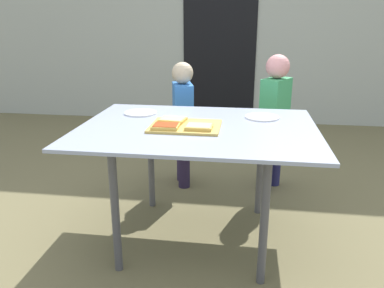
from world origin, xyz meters
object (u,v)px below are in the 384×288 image
at_px(plate_white_left, 141,113).
at_px(plate_white_right, 262,117).
at_px(dining_table, 198,138).
at_px(child_right, 275,114).
at_px(pizza_slice_near_left, 166,126).
at_px(child_left, 183,118).
at_px(pizza_slice_near_right, 199,127).
at_px(cutting_board, 185,126).
at_px(pizza_slice_far_left, 173,120).

relative_size(plate_white_left, plate_white_right, 1.00).
xyz_separation_m(dining_table, child_right, (0.48, 0.81, -0.04)).
bearing_deg(pizza_slice_near_left, plate_white_left, 123.85).
bearing_deg(dining_table, child_left, 105.36).
bearing_deg(plate_white_right, pizza_slice_near_right, -135.43).
height_order(plate_white_left, child_right, child_right).
height_order(pizza_slice_near_left, plate_white_right, pizza_slice_near_left).
height_order(pizza_slice_near_left, pizza_slice_near_right, same).
relative_size(child_left, child_right, 0.94).
distance_m(cutting_board, pizza_slice_far_left, 0.11).
relative_size(dining_table, cutting_board, 3.42).
xyz_separation_m(dining_table, pizza_slice_near_right, (0.02, -0.09, 0.09)).
relative_size(dining_table, child_right, 1.27).
xyz_separation_m(pizza_slice_near_left, pizza_slice_near_right, (0.18, 0.01, 0.00)).
distance_m(cutting_board, pizza_slice_near_right, 0.11).
height_order(pizza_slice_near_right, child_left, child_left).
xyz_separation_m(plate_white_right, child_right, (0.11, 0.57, -0.11)).
height_order(plate_white_right, child_right, child_right).
height_order(dining_table, child_left, child_left).
bearing_deg(pizza_slice_near_right, pizza_slice_near_left, -176.27).
relative_size(dining_table, pizza_slice_near_left, 9.14).
xyz_separation_m(plate_white_left, plate_white_right, (0.76, -0.00, 0.00)).
relative_size(pizza_slice_near_left, child_left, 0.15).
relative_size(dining_table, plate_white_left, 6.39).
distance_m(pizza_slice_near_right, child_left, 0.94).
bearing_deg(pizza_slice_far_left, pizza_slice_near_left, -94.93).
xyz_separation_m(pizza_slice_far_left, pizza_slice_near_left, (-0.01, -0.14, 0.00)).
xyz_separation_m(pizza_slice_near_right, plate_white_right, (0.34, 0.34, -0.02)).
bearing_deg(pizza_slice_near_right, plate_white_right, 44.57).
relative_size(pizza_slice_far_left, plate_white_right, 0.77).
bearing_deg(pizza_slice_near_left, plate_white_right, 33.82).
bearing_deg(plate_white_left, pizza_slice_near_right, -39.38).
distance_m(dining_table, plate_white_left, 0.47).
bearing_deg(child_right, pizza_slice_near_left, -124.76).
distance_m(dining_table, cutting_board, 0.10).
relative_size(pizza_slice_far_left, child_right, 0.15).
distance_m(cutting_board, child_left, 0.86).
xyz_separation_m(dining_table, plate_white_left, (-0.40, 0.25, 0.07)).
distance_m(pizza_slice_near_right, plate_white_right, 0.48).
height_order(pizza_slice_near_left, child_right, child_right).
bearing_deg(dining_table, pizza_slice_far_left, 168.43).
distance_m(pizza_slice_far_left, plate_white_right, 0.55).
bearing_deg(cutting_board, child_left, 100.51).
bearing_deg(pizza_slice_far_left, plate_white_right, 22.66).
relative_size(cutting_board, pizza_slice_far_left, 2.43).
bearing_deg(plate_white_right, dining_table, -146.13).
height_order(cutting_board, plate_white_left, cutting_board).
height_order(pizza_slice_near_right, plate_white_right, pizza_slice_near_right).
bearing_deg(dining_table, cutting_board, -153.00).
xyz_separation_m(dining_table, plate_white_right, (0.36, 0.24, 0.07)).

